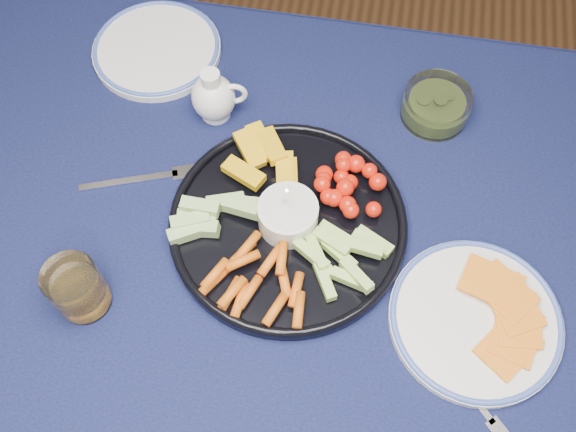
% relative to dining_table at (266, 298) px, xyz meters
% --- Properties ---
extents(dining_table, '(1.67, 1.07, 0.75)m').
position_rel_dining_table_xyz_m(dining_table, '(0.00, 0.00, 0.00)').
color(dining_table, '#4E321A').
rests_on(dining_table, ground).
extents(crudite_platter, '(0.36, 0.36, 0.12)m').
position_rel_dining_table_xyz_m(crudite_platter, '(0.02, 0.09, 0.11)').
color(crudite_platter, black).
rests_on(crudite_platter, dining_table).
extents(creamer_pitcher, '(0.09, 0.07, 0.10)m').
position_rel_dining_table_xyz_m(creamer_pitcher, '(-0.14, 0.28, 0.13)').
color(creamer_pitcher, white).
rests_on(creamer_pitcher, dining_table).
extents(pickle_bowl, '(0.11, 0.11, 0.05)m').
position_rel_dining_table_xyz_m(pickle_bowl, '(0.22, 0.34, 0.11)').
color(pickle_bowl, silver).
rests_on(pickle_bowl, dining_table).
extents(cheese_plate, '(0.25, 0.25, 0.03)m').
position_rel_dining_table_xyz_m(cheese_plate, '(0.31, -0.01, 0.10)').
color(cheese_plate, white).
rests_on(cheese_plate, dining_table).
extents(juice_tumbler, '(0.08, 0.08, 0.09)m').
position_rel_dining_table_xyz_m(juice_tumbler, '(-0.25, -0.08, 0.13)').
color(juice_tumbler, silver).
rests_on(juice_tumbler, dining_table).
extents(fork_left, '(0.18, 0.08, 0.00)m').
position_rel_dining_table_xyz_m(fork_left, '(-0.22, 0.14, 0.09)').
color(fork_left, silver).
rests_on(fork_left, dining_table).
extents(fork_right, '(0.11, 0.12, 0.00)m').
position_rel_dining_table_xyz_m(fork_right, '(0.31, -0.13, 0.09)').
color(fork_right, silver).
rests_on(fork_right, dining_table).
extents(side_plate_extra, '(0.23, 0.23, 0.02)m').
position_rel_dining_table_xyz_m(side_plate_extra, '(-0.27, 0.40, 0.10)').
color(side_plate_extra, white).
rests_on(side_plate_extra, dining_table).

